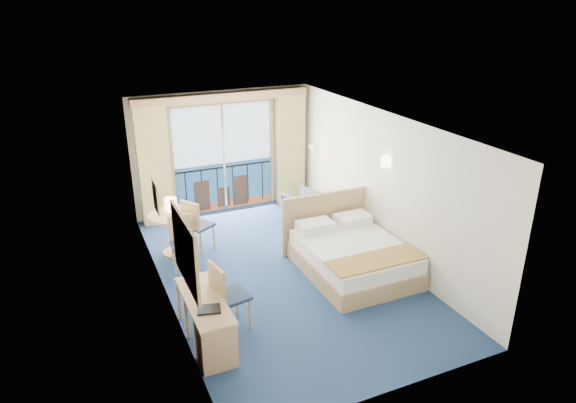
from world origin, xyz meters
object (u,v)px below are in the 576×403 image
object	(u,v)px
armchair	(301,205)
desk	(213,334)
nightstand	(340,219)
floor_lamp	(312,160)
table_chair_a	(196,223)
round_table	(173,223)
bed	(351,254)
desk_chair	(225,293)
table_chair_b	(181,239)

from	to	relation	value
armchair	desk	bearing A→B (deg)	31.48
nightstand	floor_lamp	world-z (taller)	floor_lamp
desk	table_chair_a	xyz separation A→B (m)	(0.59, 3.15, 0.21)
desk	round_table	distance (m)	3.27
bed	armchair	xyz separation A→B (m)	(0.18, 2.45, -0.00)
bed	desk	world-z (taller)	bed
desk	desk_chair	bearing A→B (deg)	57.57
nightstand	table_chair_b	world-z (taller)	table_chair_b
nightstand	table_chair_b	size ratio (longest dim) A/B	0.63
bed	round_table	xyz separation A→B (m)	(-2.70, 1.96, 0.29)
floor_lamp	table_chair_a	world-z (taller)	floor_lamp
desk_chair	table_chair_b	bearing A→B (deg)	-6.82
armchair	table_chair_a	distance (m)	2.57
table_chair_a	table_chair_b	bearing A→B (deg)	108.29
nightstand	table_chair_b	xyz separation A→B (m)	(-3.28, -0.05, 0.23)
round_table	table_chair_a	world-z (taller)	table_chair_a
nightstand	table_chair_b	distance (m)	3.29
desk_chair	table_chair_b	size ratio (longest dim) A/B	1.13
armchair	floor_lamp	distance (m)	1.12
bed	table_chair_b	distance (m)	3.03
bed	table_chair_b	size ratio (longest dim) A/B	2.26
bed	floor_lamp	bearing A→B (deg)	76.59
armchair	table_chair_a	bearing A→B (deg)	-5.65
armchair	nightstand	bearing A→B (deg)	93.41
nightstand	round_table	distance (m)	3.35
desk	table_chair_b	xyz separation A→B (m)	(0.21, 2.70, 0.15)
bed	table_chair_a	size ratio (longest dim) A/B	2.05
table_chair_b	round_table	bearing A→B (deg)	96.33
armchair	table_chair_b	bearing A→B (deg)	1.02
nightstand	desk	xyz separation A→B (m)	(-3.49, -2.75, 0.08)
desk_chair	table_chair_b	distance (m)	2.14
floor_lamp	desk_chair	size ratio (longest dim) A/B	1.34
armchair	floor_lamp	size ratio (longest dim) A/B	0.48
bed	armchair	distance (m)	2.46
floor_lamp	desk	xyz separation A→B (m)	(-3.62, -4.34, -0.71)
desk	table_chair_b	bearing A→B (deg)	85.58
desk	table_chair_a	bearing A→B (deg)	79.40
bed	desk_chair	xyz separation A→B (m)	(-2.54, -0.74, 0.29)
floor_lamp	table_chair_a	distance (m)	3.29
bed	round_table	bearing A→B (deg)	144.12
desk_chair	table_chair_a	distance (m)	2.60
floor_lamp	desk_chair	distance (m)	5.02
nightstand	table_chair_a	size ratio (longest dim) A/B	0.57
desk_chair	table_chair_a	bearing A→B (deg)	-15.91
round_table	table_chair_b	size ratio (longest dim) A/B	0.94
nightstand	floor_lamp	xyz separation A→B (m)	(0.13, 1.59, 0.79)
nightstand	armchair	world-z (taller)	armchair
floor_lamp	desk	distance (m)	5.70
nightstand	desk_chair	xyz separation A→B (m)	(-3.13, -2.19, 0.31)
bed	round_table	world-z (taller)	bed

